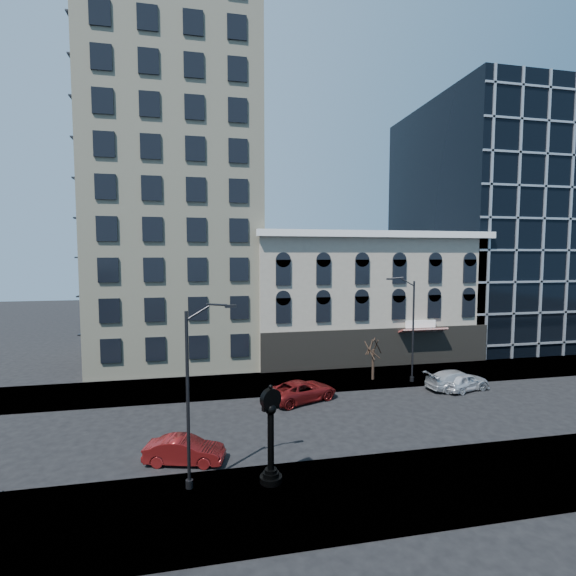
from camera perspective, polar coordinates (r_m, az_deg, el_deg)
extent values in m
plane|color=black|center=(26.61, -2.62, -18.19)|extent=(160.00, 160.00, 0.00)
cube|color=gray|center=(34.05, -4.77, -12.98)|extent=(160.00, 6.00, 0.12)
cube|color=gray|center=(19.56, 1.47, -26.89)|extent=(160.00, 6.00, 0.12)
cube|color=beige|center=(44.22, -14.76, 15.70)|extent=(15.00, 15.00, 38.00)
cube|color=#A19785|center=(43.47, 9.79, -1.24)|extent=(22.00, 10.00, 12.00)
cube|color=white|center=(38.52, 12.75, 7.23)|extent=(22.60, 0.80, 0.60)
cube|color=black|center=(39.51, 12.40, -8.01)|extent=(22.00, 0.30, 3.60)
cube|color=maroon|center=(40.51, 17.96, -5.51)|extent=(4.50, 1.18, 0.55)
cube|color=black|center=(57.84, 26.95, 7.66)|extent=(20.00, 20.00, 28.00)
cylinder|color=black|center=(20.53, -2.35, -24.63)|extent=(1.01, 1.01, 0.28)
cylinder|color=black|center=(20.42, -2.36, -24.06)|extent=(0.73, 0.73, 0.18)
cylinder|color=black|center=(20.34, -2.36, -23.65)|extent=(0.55, 0.55, 0.15)
cylinder|color=black|center=(19.73, -2.37, -20.08)|extent=(0.29, 0.29, 2.66)
sphere|color=black|center=(19.18, -2.39, -16.21)|extent=(0.51, 0.51, 0.51)
cube|color=black|center=(19.15, -2.39, -15.95)|extent=(0.84, 0.52, 0.23)
cylinder|color=black|center=(19.02, -2.39, -14.92)|extent=(0.99, 0.66, 0.95)
cylinder|color=white|center=(18.88, -2.31, -15.07)|extent=(0.74, 0.35, 0.81)
cylinder|color=white|center=(19.17, -2.47, -14.77)|extent=(0.74, 0.35, 0.81)
sphere|color=black|center=(18.85, -2.40, -13.34)|extent=(0.18, 0.18, 0.18)
cylinder|color=black|center=(19.02, -13.54, -14.78)|extent=(0.14, 0.14, 7.77)
cylinder|color=black|center=(20.53, -13.33, -24.61)|extent=(0.33, 0.33, 0.36)
cube|color=black|center=(18.34, -8.41, -2.50)|extent=(0.52, 0.26, 0.13)
cylinder|color=black|center=(34.97, 16.73, -5.74)|extent=(0.15, 0.15, 8.12)
cylinder|color=black|center=(35.84, 16.59, -11.84)|extent=(0.34, 0.34, 0.38)
cube|color=black|center=(34.43, 13.90, 1.20)|extent=(0.56, 0.41, 0.13)
cylinder|color=#322319|center=(35.36, 11.55, -10.19)|extent=(0.22, 0.22, 2.49)
imported|color=maroon|center=(22.66, -13.96, -20.74)|extent=(4.11, 2.27, 1.28)
imported|color=maroon|center=(30.35, 1.93, -13.86)|extent=(5.64, 4.09, 1.43)
imported|color=#A5A8AD|center=(35.23, 22.16, -11.57)|extent=(5.12, 2.37, 1.45)
imported|color=silver|center=(35.18, 22.93, -11.69)|extent=(4.30, 2.78, 1.36)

